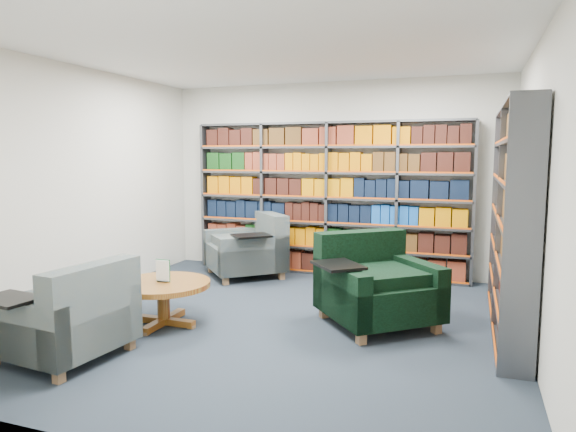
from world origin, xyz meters
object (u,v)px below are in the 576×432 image
(chair_green_right, at_px, (373,287))
(coffee_table, at_px, (163,291))
(chair_teal_front, at_px, (70,320))
(chair_teal_left, at_px, (251,250))

(chair_green_right, distance_m, coffee_table, 2.17)
(chair_teal_front, bearing_deg, chair_teal_left, 86.50)
(chair_teal_left, distance_m, chair_teal_front, 3.37)
(coffee_table, bearing_deg, chair_teal_left, 91.05)
(chair_teal_left, relative_size, chair_teal_front, 1.22)
(chair_teal_left, relative_size, chair_green_right, 0.98)
(chair_green_right, xyz_separation_m, coffee_table, (-2.01, -0.81, -0.01))
(chair_teal_front, height_order, coffee_table, chair_teal_front)
(chair_teal_front, bearing_deg, chair_green_right, 39.28)
(chair_teal_left, xyz_separation_m, chair_green_right, (2.05, -1.52, 0.01))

